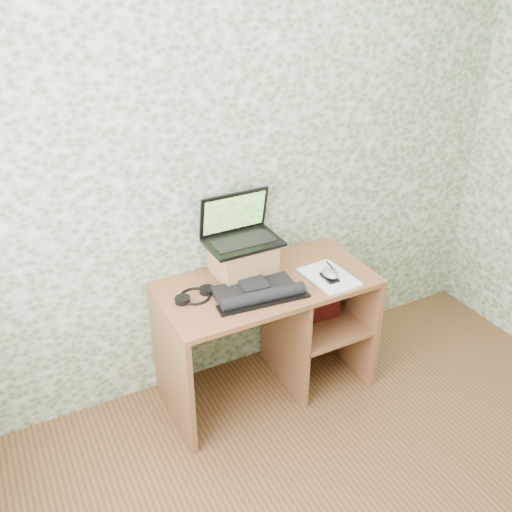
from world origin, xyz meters
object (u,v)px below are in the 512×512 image
keyboard (258,292)px  laptop (239,230)px  riser (243,259)px  desk (276,316)px  notepad (329,277)px

keyboard → laptop: bearing=88.6°
riser → keyboard: 0.26m
desk → riser: (-0.15, 0.12, 0.36)m
desk → keyboard: (-0.19, -0.13, 0.29)m
desk → keyboard: keyboard is taller
riser → laptop: bearing=90.0°
desk → riser: size_ratio=3.76×
riser → laptop: laptop is taller
desk → keyboard: bearing=-145.5°
notepad → keyboard: bearing=173.2°
riser → notepad: riser is taller
keyboard → notepad: keyboard is taller
desk → notepad: notepad is taller
laptop → keyboard: bearing=-97.4°
riser → keyboard: bearing=-97.9°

